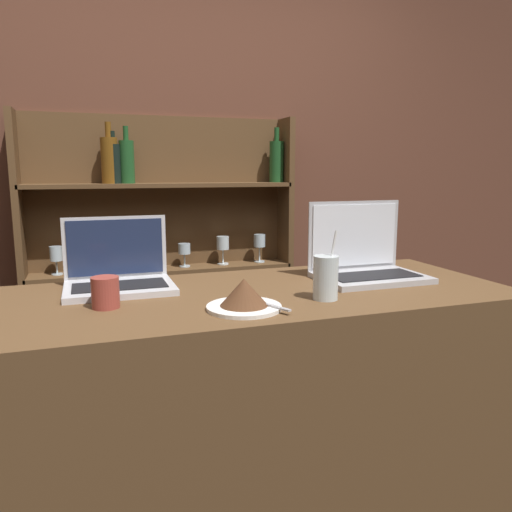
{
  "coord_description": "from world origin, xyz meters",
  "views": [
    {
      "loc": [
        -0.42,
        -1.03,
        1.42
      ],
      "look_at": [
        0.06,
        0.35,
        1.17
      ],
      "focal_mm": 35.0,
      "sensor_mm": 36.0,
      "label": 1
    }
  ],
  "objects": [
    {
      "name": "bar_counter",
      "position": [
        0.0,
        0.31,
        0.54
      ],
      "size": [
        1.61,
        0.63,
        1.07
      ],
      "color": "brown",
      "rests_on": "ground_plane"
    },
    {
      "name": "cake_plate",
      "position": [
        -0.04,
        0.15,
        1.1
      ],
      "size": [
        0.19,
        0.19,
        0.08
      ],
      "color": "white",
      "rests_on": "bar_counter"
    },
    {
      "name": "back_shelf",
      "position": [
        -0.05,
        1.48,
        0.9
      ],
      "size": [
        1.33,
        0.18,
        1.69
      ],
      "color": "brown",
      "rests_on": "ground_plane"
    },
    {
      "name": "back_wall",
      "position": [
        0.0,
        1.56,
        1.35
      ],
      "size": [
        7.0,
        0.06,
        2.7
      ],
      "color": "brown",
      "rests_on": "ground_plane"
    },
    {
      "name": "water_glass",
      "position": [
        0.2,
        0.17,
        1.13
      ],
      "size": [
        0.07,
        0.07,
        0.19
      ],
      "color": "silver",
      "rests_on": "bar_counter"
    },
    {
      "name": "laptop_near",
      "position": [
        -0.33,
        0.49,
        1.11
      ],
      "size": [
        0.31,
        0.24,
        0.21
      ],
      "color": "silver",
      "rests_on": "bar_counter"
    },
    {
      "name": "laptop_far",
      "position": [
        0.45,
        0.38,
        1.13
      ],
      "size": [
        0.34,
        0.24,
        0.25
      ],
      "color": "#ADADB2",
      "rests_on": "bar_counter"
    },
    {
      "name": "coffee_cup",
      "position": [
        -0.38,
        0.27,
        1.11
      ],
      "size": [
        0.07,
        0.07,
        0.08
      ],
      "color": "#993D33",
      "rests_on": "bar_counter"
    }
  ]
}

